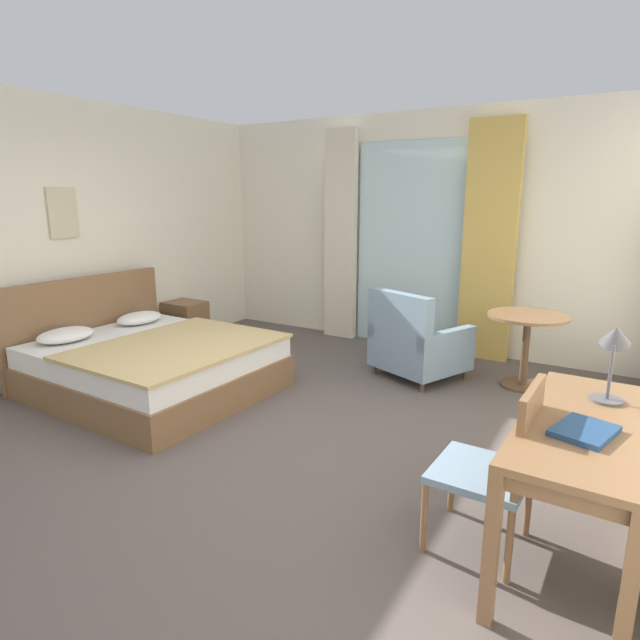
# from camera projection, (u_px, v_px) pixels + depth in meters

# --- Properties ---
(ground) EXTENTS (5.85, 6.79, 0.10)m
(ground) POSITION_uv_depth(u_px,v_px,m) (256.00, 442.00, 4.08)
(ground) COLOR #564C47
(wall_back) EXTENTS (5.45, 0.12, 2.78)m
(wall_back) POSITION_uv_depth(u_px,v_px,m) (413.00, 232.00, 6.35)
(wall_back) COLOR silver
(wall_back) RESTS_ON ground
(wall_left) EXTENTS (0.12, 6.39, 2.78)m
(wall_left) POSITION_uv_depth(u_px,v_px,m) (35.00, 241.00, 5.09)
(wall_left) COLOR silver
(wall_left) RESTS_ON ground
(balcony_glass_door) EXTENTS (1.42, 0.02, 2.44)m
(balcony_glass_door) POSITION_uv_depth(u_px,v_px,m) (412.00, 246.00, 6.31)
(balcony_glass_door) COLOR silver
(balcony_glass_door) RESTS_ON ground
(curtain_panel_left) EXTENTS (0.42, 0.10, 2.62)m
(curtain_panel_left) POSITION_uv_depth(u_px,v_px,m) (341.00, 237.00, 6.68)
(curtain_panel_left) COLOR beige
(curtain_panel_left) RESTS_ON ground
(curtain_panel_right) EXTENTS (0.57, 0.10, 2.62)m
(curtain_panel_right) POSITION_uv_depth(u_px,v_px,m) (489.00, 243.00, 5.73)
(curtain_panel_right) COLOR tan
(curtain_panel_right) RESTS_ON ground
(bed) EXTENTS (2.09, 1.83, 1.01)m
(bed) POSITION_uv_depth(u_px,v_px,m) (150.00, 363.00, 4.97)
(bed) COLOR brown
(bed) RESTS_ON ground
(nightstand) EXTENTS (0.45, 0.39, 0.54)m
(nightstand) POSITION_uv_depth(u_px,v_px,m) (186.00, 323.00, 6.51)
(nightstand) COLOR brown
(nightstand) RESTS_ON ground
(writing_desk) EXTENTS (0.60, 1.37, 0.76)m
(writing_desk) POSITION_uv_depth(u_px,v_px,m) (585.00, 439.00, 2.54)
(writing_desk) COLOR brown
(writing_desk) RESTS_ON ground
(desk_chair) EXTENTS (0.48, 0.48, 0.93)m
(desk_chair) POSITION_uv_depth(u_px,v_px,m) (500.00, 461.00, 2.65)
(desk_chair) COLOR gray
(desk_chair) RESTS_ON ground
(desk_lamp) EXTENTS (0.16, 0.27, 0.41)m
(desk_lamp) POSITION_uv_depth(u_px,v_px,m) (614.00, 346.00, 2.76)
(desk_lamp) COLOR #4C4C51
(desk_lamp) RESTS_ON writing_desk
(closed_book) EXTENTS (0.30, 0.35, 0.03)m
(closed_book) POSITION_uv_depth(u_px,v_px,m) (584.00, 431.00, 2.38)
(closed_book) COLOR navy
(closed_book) RESTS_ON writing_desk
(armchair_by_window) EXTENTS (1.01, 0.99, 0.91)m
(armchair_by_window) POSITION_uv_depth(u_px,v_px,m) (416.00, 345.00, 5.31)
(armchair_by_window) COLOR gray
(armchair_by_window) RESTS_ON ground
(round_cafe_table) EXTENTS (0.74, 0.74, 0.72)m
(round_cafe_table) POSITION_uv_depth(u_px,v_px,m) (527.00, 333.00, 5.00)
(round_cafe_table) COLOR brown
(round_cafe_table) RESTS_ON ground
(framed_picture) EXTENTS (0.03, 0.31, 0.49)m
(framed_picture) POSITION_uv_depth(u_px,v_px,m) (63.00, 213.00, 5.21)
(framed_picture) COLOR beige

